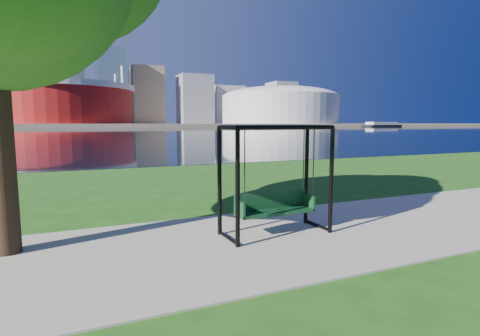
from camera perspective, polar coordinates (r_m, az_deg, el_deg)
ground at (r=7.38m, az=0.09°, el=-10.06°), size 900.00×900.00×0.00m
path at (r=6.94m, az=1.79°, el=-11.03°), size 120.00×4.00×0.03m
river at (r=108.52m, az=-22.28°, el=5.19°), size 900.00×180.00×0.02m
far_bank at (r=312.47m, az=-23.31°, el=6.06°), size 900.00×228.00×2.00m
stadium at (r=241.87m, az=-25.70°, el=9.02°), size 83.00×83.00×32.00m
arena at (r=278.38m, az=6.11°, el=9.61°), size 84.00×84.00×26.56m
skyline at (r=327.60m, az=-24.39°, el=12.14°), size 392.00×66.00×96.50m
swing at (r=7.17m, az=5.38°, el=-2.21°), size 2.08×0.95×2.11m
barge at (r=261.31m, az=20.83°, el=6.21°), size 31.18×12.29×3.03m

